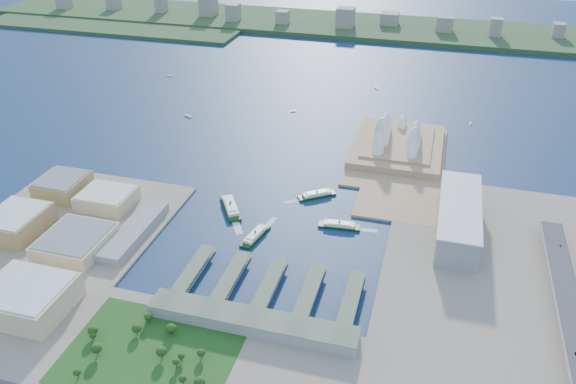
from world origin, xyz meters
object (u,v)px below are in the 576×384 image
(ferry_d, at_px, (339,224))
(car_b, at_px, (576,354))
(opera_house, at_px, (399,131))
(ferry_a, at_px, (230,205))
(ferry_c, at_px, (255,234))
(toaster_building, at_px, (458,218))
(ferry_b, at_px, (317,193))
(car_c, at_px, (560,245))

(ferry_d, distance_m, car_b, 283.16)
(opera_house, height_order, ferry_d, opera_house)
(opera_house, relative_size, ferry_a, 2.93)
(ferry_c, height_order, ferry_d, ferry_c)
(toaster_building, relative_size, ferry_c, 3.04)
(opera_house, relative_size, ferry_d, 3.65)
(opera_house, bearing_deg, ferry_b, -117.80)
(ferry_b, bearing_deg, opera_house, 116.17)
(toaster_building, height_order, ferry_b, toaster_building)
(ferry_c, xyz_separation_m, ferry_d, (89.54, 47.37, -0.15))
(toaster_building, xyz_separation_m, ferry_a, (-273.53, -24.01, -14.69))
(car_b, bearing_deg, ferry_c, -18.61)
(car_c, bearing_deg, toaster_building, 170.36)
(ferry_a, height_order, car_b, car_b)
(ferry_d, bearing_deg, ferry_a, 84.33)
(opera_house, bearing_deg, toaster_building, -65.77)
(toaster_building, relative_size, ferry_a, 2.52)
(ferry_a, relative_size, car_c, 14.91)
(ferry_a, height_order, ferry_c, ferry_a)
(opera_house, height_order, ferry_c, opera_house)
(opera_house, distance_m, ferry_c, 305.98)
(opera_house, relative_size, ferry_c, 3.54)
(car_c, bearing_deg, ferry_b, 169.20)
(ferry_b, relative_size, ferry_d, 1.02)
(toaster_building, bearing_deg, ferry_d, -168.92)
(ferry_c, relative_size, car_b, 13.93)
(opera_house, relative_size, ferry_b, 3.60)
(toaster_building, height_order, ferry_c, toaster_building)
(ferry_c, distance_m, car_c, 337.76)
(ferry_c, bearing_deg, car_c, -158.76)
(ferry_b, relative_size, car_c, 12.15)
(opera_house, bearing_deg, ferry_a, -129.33)
(toaster_building, height_order, car_b, toaster_building)
(ferry_c, bearing_deg, ferry_b, -101.62)
(ferry_b, height_order, car_b, car_b)
(ferry_a, relative_size, ferry_d, 1.25)
(opera_house, bearing_deg, ferry_d, -101.13)
(ferry_d, relative_size, car_c, 11.96)
(ferry_c, bearing_deg, ferry_a, -33.29)
(ferry_b, distance_m, ferry_c, 119.53)
(ferry_b, bearing_deg, ferry_d, -2.05)
(car_c, bearing_deg, ferry_a, -179.18)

